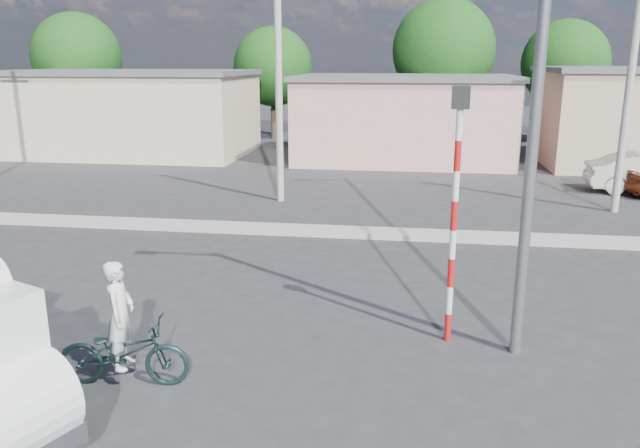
# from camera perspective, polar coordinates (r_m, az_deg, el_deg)

# --- Properties ---
(ground_plane) EXTENTS (120.00, 120.00, 0.00)m
(ground_plane) POSITION_cam_1_polar(r_m,az_deg,el_deg) (10.27, -6.63, -12.93)
(ground_plane) COLOR #2C2B2E
(ground_plane) RESTS_ON ground
(median) EXTENTS (40.00, 0.80, 0.16)m
(median) POSITION_cam_1_polar(r_m,az_deg,el_deg) (17.57, 0.06, -0.63)
(median) COLOR #99968E
(median) RESTS_ON ground
(bicycle) EXTENTS (2.04, 0.91, 1.04)m
(bicycle) POSITION_cam_1_polar(r_m,az_deg,el_deg) (9.96, -17.52, -11.14)
(bicycle) COLOR #162A29
(bicycle) RESTS_ON ground
(cyclist) EXTENTS (0.46, 0.64, 1.65)m
(cyclist) POSITION_cam_1_polar(r_m,az_deg,el_deg) (9.84, -17.66, -9.52)
(cyclist) COLOR silver
(cyclist) RESTS_ON ground
(traffic_pole) EXTENTS (0.28, 0.18, 4.36)m
(traffic_pole) POSITION_cam_1_polar(r_m,az_deg,el_deg) (10.51, 12.27, 2.57)
(traffic_pole) COLOR red
(traffic_pole) RESTS_ON ground
(streetlight) EXTENTS (2.34, 0.22, 9.00)m
(streetlight) POSITION_cam_1_polar(r_m,az_deg,el_deg) (10.10, 18.64, 15.21)
(streetlight) COLOR slate
(streetlight) RESTS_ON ground
(building_row) EXTENTS (37.80, 7.30, 4.44)m
(building_row) POSITION_cam_1_polar(r_m,az_deg,el_deg) (30.90, 5.96, 9.86)
(building_row) COLOR beige
(building_row) RESTS_ON ground
(tree_row) EXTENTS (34.13, 7.32, 8.10)m
(tree_row) POSITION_cam_1_polar(r_m,az_deg,el_deg) (37.67, 1.26, 14.92)
(tree_row) COLOR #38281E
(tree_row) RESTS_ON ground
(utility_poles) EXTENTS (35.40, 0.24, 8.00)m
(utility_poles) POSITION_cam_1_polar(r_m,az_deg,el_deg) (20.78, 10.86, 12.65)
(utility_poles) COLOR #99968E
(utility_poles) RESTS_ON ground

